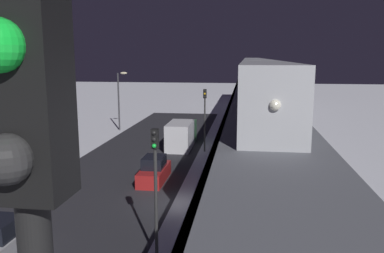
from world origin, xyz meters
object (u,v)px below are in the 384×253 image
(sedan_red, at_px, (154,171))
(box_truck, at_px, (182,134))
(sedan_silver, at_px, (0,243))
(commercial_billboard, at_px, (42,89))
(traffic_light_mid, at_px, (205,111))
(subway_train, at_px, (255,71))
(traffic_light_near, at_px, (155,176))

(sedan_red, xyz_separation_m, box_truck, (-0.20, -12.09, 0.55))
(sedan_silver, xyz_separation_m, commercial_billboard, (6.22, -16.24, 6.03))
(box_truck, bearing_deg, sedan_silver, 79.06)
(box_truck, height_order, traffic_light_mid, traffic_light_mid)
(sedan_silver, relative_size, box_truck, 0.55)
(subway_train, height_order, traffic_light_mid, subway_train)
(commercial_billboard, bearing_deg, box_truck, -142.05)
(sedan_red, distance_m, commercial_billboard, 12.87)
(sedan_red, height_order, commercial_billboard, commercial_billboard)
(traffic_light_mid, bearing_deg, commercial_billboard, 25.92)
(traffic_light_near, height_order, traffic_light_mid, same)
(traffic_light_mid, xyz_separation_m, commercial_billboard, (13.72, 6.67, 2.63))
(sedan_silver, bearing_deg, traffic_light_mid, -108.13)
(traffic_light_near, bearing_deg, box_truck, -83.57)
(sedan_red, bearing_deg, traffic_light_mid, 74.08)
(sedan_red, bearing_deg, commercial_billboard, 162.10)
(sedan_silver, bearing_deg, commercial_billboard, -69.03)
(box_truck, xyz_separation_m, commercial_billboard, (11.02, 8.60, 5.48))
(traffic_light_near, xyz_separation_m, traffic_light_mid, (0.00, -22.04, 0.00))
(traffic_light_mid, relative_size, commercial_billboard, 0.72)
(sedan_red, xyz_separation_m, commercial_billboard, (10.82, -3.50, 6.03))
(commercial_billboard, bearing_deg, subway_train, -133.57)
(traffic_light_mid, bearing_deg, box_truck, -35.51)
(sedan_red, bearing_deg, subway_train, 70.91)
(sedan_red, height_order, traffic_light_near, traffic_light_near)
(commercial_billboard, bearing_deg, traffic_light_near, 131.75)
(traffic_light_mid, bearing_deg, subway_train, -111.45)
(box_truck, bearing_deg, traffic_light_near, 96.43)
(subway_train, height_order, sedan_silver, subway_train)
(traffic_light_mid, distance_m, commercial_billboard, 15.48)
(traffic_light_near, bearing_deg, commercial_billboard, -48.25)
(sedan_red, relative_size, traffic_light_near, 0.72)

